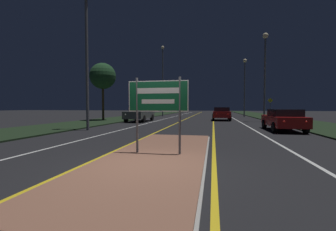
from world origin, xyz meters
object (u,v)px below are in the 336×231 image
at_px(streetlight_left_far, 163,74).
at_px(streetlight_right_far, 245,79).
at_px(highway_sign, 158,100).
at_px(streetlight_left_near, 87,38).
at_px(car_receding_0, 283,119).
at_px(streetlight_right_near, 265,63).
at_px(warning_sign, 270,106).
at_px(car_receding_1, 221,113).
at_px(car_approaching_0, 140,114).

bearing_deg(streetlight_left_far, streetlight_right_far, 2.35).
distance_m(highway_sign, streetlight_left_near, 9.88).
distance_m(streetlight_right_far, car_receding_0, 20.20).
bearing_deg(streetlight_right_near, streetlight_left_far, 142.03).
bearing_deg(car_receding_0, highway_sign, -124.54).
bearing_deg(warning_sign, car_receding_0, -100.06).
relative_size(streetlight_right_near, streetlight_right_far, 1.04).
height_order(car_receding_1, warning_sign, warning_sign).
height_order(streetlight_left_near, streetlight_right_far, streetlight_left_near).
bearing_deg(warning_sign, streetlight_right_near, -109.03).
relative_size(car_approaching_0, warning_sign, 1.92).
distance_m(streetlight_left_near, streetlight_right_far, 24.94).
relative_size(streetlight_right_far, warning_sign, 3.43).
xyz_separation_m(highway_sign, warning_sign, (8.40, 22.65, -0.13)).
distance_m(highway_sign, car_receding_0, 10.45).
bearing_deg(car_receding_0, streetlight_left_near, -170.25).
distance_m(streetlight_right_far, car_approaching_0, 18.15).
bearing_deg(highway_sign, warning_sign, 69.66).
height_order(car_receding_0, car_approaching_0, car_approaching_0).
distance_m(streetlight_left_near, car_approaching_0, 10.08).
xyz_separation_m(car_receding_1, car_approaching_0, (-8.18, -3.60, 0.03)).
distance_m(highway_sign, streetlight_right_near, 19.34).
relative_size(car_receding_0, warning_sign, 1.69).
height_order(highway_sign, streetlight_right_far, streetlight_right_far).
bearing_deg(streetlight_left_far, streetlight_left_near, -90.30).
height_order(highway_sign, car_approaching_0, highway_sign).
relative_size(streetlight_left_far, warning_sign, 4.40).
bearing_deg(streetlight_right_near, car_approaching_0, -168.77).
relative_size(streetlight_left_far, car_receding_1, 2.65).
bearing_deg(streetlight_left_near, car_receding_0, 9.75).
bearing_deg(streetlight_left_near, highway_sign, -46.16).
relative_size(streetlight_left_near, streetlight_right_far, 1.04).
xyz_separation_m(car_approaching_0, warning_sign, (14.08, 7.43, 0.76)).
relative_size(highway_sign, warning_sign, 0.92).
xyz_separation_m(streetlight_left_near, car_receding_1, (8.73, 12.33, -5.02)).
distance_m(highway_sign, car_receding_1, 19.00).
xyz_separation_m(car_receding_0, car_receding_1, (-3.40, 10.25, 0.06)).
bearing_deg(car_receding_0, streetlight_right_far, 89.39).
bearing_deg(streetlight_left_far, streetlight_right_near, -37.97).
distance_m(streetlight_left_far, car_approaching_0, 13.71).
height_order(streetlight_right_far, car_approaching_0, streetlight_right_far).
bearing_deg(streetlight_left_near, streetlight_right_far, 60.36).
bearing_deg(streetlight_right_far, streetlight_right_near, -86.87).
bearing_deg(warning_sign, streetlight_left_far, 160.95).
height_order(streetlight_right_near, car_receding_1, streetlight_right_near).
relative_size(car_receding_1, car_approaching_0, 0.87).
xyz_separation_m(streetlight_left_far, streetlight_right_far, (12.22, 0.50, -0.94)).
height_order(streetlight_left_near, car_approaching_0, streetlight_left_near).
bearing_deg(car_approaching_0, streetlight_left_near, -93.58).
height_order(streetlight_right_near, streetlight_right_far, streetlight_right_near).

